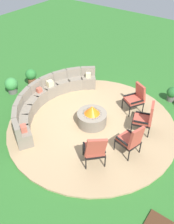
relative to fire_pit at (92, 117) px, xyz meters
The scene contains 11 objects.
ground_plane 0.34m from the fire_pit, ahead, with size 24.00×24.00×0.00m, color #2D6B28.
patio_circle 0.31m from the fire_pit, ahead, with size 5.59×5.59×0.06m, color tan.
fire_pit is the anchor object (origin of this frame).
curved_stone_bench 1.86m from the fire_pit, 94.39° to the left, with size 4.38×1.71×0.83m.
lounge_chair_front_left 1.72m from the fire_pit, 142.37° to the right, with size 0.79×0.82×1.12m.
lounge_chair_front_right 1.71m from the fire_pit, 104.59° to the right, with size 0.66×0.71×1.06m.
lounge_chair_back_left 1.72m from the fire_pit, 66.76° to the right, with size 0.69×0.72×1.11m.
lounge_chair_back_right 1.71m from the fire_pit, 28.48° to the right, with size 0.78×0.77×1.05m.
potted_plant_0 3.47m from the fire_pit, 80.62° to the left, with size 0.44×0.44×0.73m.
potted_plant_2 3.66m from the fire_pit, 94.38° to the left, with size 0.51×0.51×0.65m.
potted_plant_3 3.31m from the fire_pit, 29.17° to the right, with size 0.40×0.40×0.58m.
Camera 1 is at (-5.05, -3.49, 5.47)m, focal length 39.06 mm.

